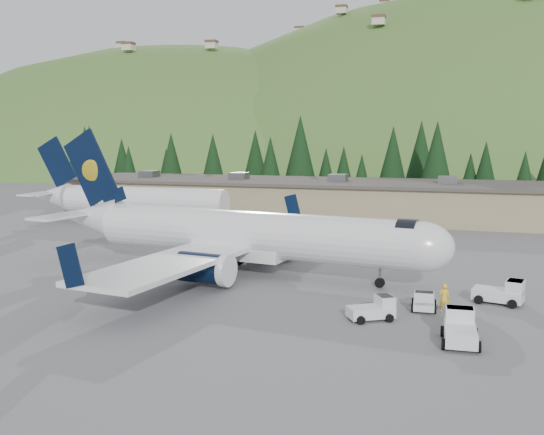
% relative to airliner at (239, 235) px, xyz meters
% --- Properties ---
extents(ground, '(600.00, 600.00, 0.00)m').
position_rel_airliner_xyz_m(ground, '(1.06, -0.15, -3.24)').
color(ground, '#5A5A5F').
extents(airliner, '(36.69, 34.55, 12.18)m').
position_rel_airliner_xyz_m(airliner, '(0.00, 0.00, 0.00)').
color(airliner, white).
rests_on(airliner, ground).
extents(second_airliner, '(27.50, 11.00, 10.05)m').
position_rel_airliner_xyz_m(second_airliner, '(-23.86, 21.85, 0.08)').
color(second_airliner, white).
rests_on(second_airliner, ground).
extents(baggage_tug_a, '(3.16, 2.71, 1.51)m').
position_rel_airliner_xyz_m(baggage_tug_a, '(12.68, -9.92, -2.57)').
color(baggage_tug_a, silver).
rests_on(baggage_tug_a, ground).
extents(baggage_tug_b, '(3.56, 2.58, 1.74)m').
position_rel_airliner_xyz_m(baggage_tug_b, '(20.62, -3.72, -2.46)').
color(baggage_tug_b, silver).
rests_on(baggage_tug_b, ground).
extents(baggage_tug_c, '(2.18, 3.44, 1.79)m').
position_rel_airliner_xyz_m(baggage_tug_c, '(17.81, -12.81, -2.44)').
color(baggage_tug_c, silver).
rests_on(baggage_tug_c, ground).
extents(terminal_building, '(71.00, 17.00, 6.10)m').
position_rel_airliner_xyz_m(terminal_building, '(-3.95, 37.85, -0.62)').
color(terminal_building, '#938260').
rests_on(terminal_building, ground).
extents(baggage_tug_d, '(1.72, 2.71, 1.42)m').
position_rel_airliner_xyz_m(baggage_tug_d, '(15.53, -6.94, -2.61)').
color(baggage_tug_d, silver).
rests_on(baggage_tug_d, ground).
extents(ramp_worker, '(0.71, 0.48, 1.89)m').
position_rel_airliner_xyz_m(ramp_worker, '(16.81, -6.89, -2.30)').
color(ramp_worker, yellow).
rests_on(ramp_worker, ground).
extents(tree_line, '(112.34, 18.67, 14.17)m').
position_rel_airliner_xyz_m(tree_line, '(-2.78, 60.43, 4.03)').
color(tree_line, black).
rests_on(tree_line, ground).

